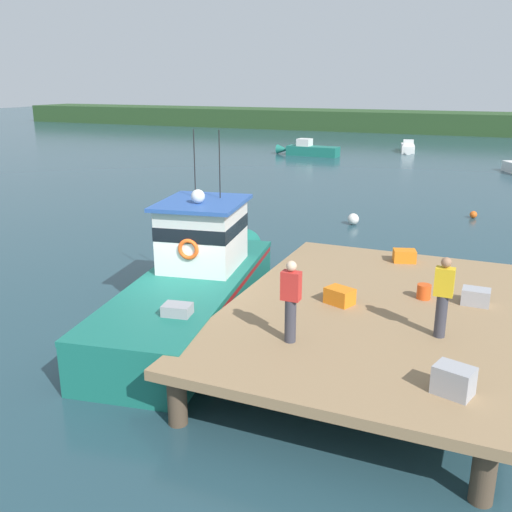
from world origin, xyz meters
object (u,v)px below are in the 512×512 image
Objects in this scene: bait_bucket at (424,292)px; deckhand_by_the_boat at (443,296)px; crate_stack_mid_dock at (454,380)px; crate_stack_near_edge at (476,297)px; mooring_buoy_inshore at (353,219)px; crate_single_by_cleat at (404,256)px; mooring_buoy_channel_marker at (473,215)px; deckhand_further_back at (291,300)px; moored_boat_outer_mooring at (408,148)px; moored_boat_far_right at (309,150)px; mooring_buoy_spare_mooring at (479,268)px; main_fishing_boat at (196,280)px; crate_single_far at (340,296)px.

bait_bucket is 0.21× the size of deckhand_by_the_boat.
crate_stack_mid_dock is 4.25m from crate_stack_near_edge.
mooring_buoy_inshore is at bearing 116.26° from crate_stack_near_edge.
crate_single_by_cleat is 1.83× the size of mooring_buoy_channel_marker.
crate_single_by_cleat is 0.37× the size of deckhand_further_back.
moored_boat_outer_mooring reaches higher than mooring_buoy_inshore.
deckhand_by_the_boat reaches higher than moored_boat_far_right.
mooring_buoy_spare_mooring is at bearing -77.41° from moored_boat_outer_mooring.
crate_stack_near_edge reaches higher than bait_bucket.
mooring_buoy_inshore is at bearing 109.19° from crate_stack_mid_dock.
deckhand_by_the_boat is 1.00× the size of deckhand_further_back.
bait_bucket is at bearing 4.72° from main_fishing_boat.
mooring_buoy_channel_marker is (2.13, 15.58, -1.22)m from crate_single_far.
mooring_buoy_spare_mooring is (5.36, -4.92, -0.05)m from mooring_buoy_inshore.
bait_bucket is 6.44m from mooring_buoy_spare_mooring.
bait_bucket reaches higher than mooring_buoy_spare_mooring.
main_fishing_boat reaches higher than moored_boat_far_right.
moored_boat_far_right reaches higher than moored_boat_outer_mooring.
moored_boat_outer_mooring is 33.79m from mooring_buoy_spare_mooring.
deckhand_by_the_boat is at bearing -73.02° from crate_single_by_cleat.
crate_single_far is 0.14× the size of moored_boat_outer_mooring.
moored_boat_outer_mooring is 11.21× the size of mooring_buoy_spare_mooring.
crate_single_by_cleat is 1.54× the size of mooring_buoy_spare_mooring.
main_fishing_boat is at bearing -96.74° from mooring_buoy_inshore.
mooring_buoy_inshore is at bearing -144.87° from mooring_buoy_channel_marker.
crate_single_far is at bearing -102.53° from crate_single_by_cleat.
crate_single_far is 0.37× the size of deckhand_by_the_boat.
moored_boat_far_right is (-7.29, -5.79, 0.10)m from moored_boat_outer_mooring.
crate_stack_near_edge is at bearing 22.34° from crate_single_far.
crate_single_by_cleat is 0.11× the size of moored_boat_far_right.
mooring_buoy_inshore is (-4.77, -3.35, 0.08)m from mooring_buoy_channel_marker.
mooring_buoy_spare_mooring is (14.66, -27.19, -0.28)m from moored_boat_far_right.
crate_stack_near_edge reaches higher than mooring_buoy_channel_marker.
crate_stack_mid_dock is at bearing -28.77° from main_fishing_boat.
mooring_buoy_channel_marker is at bearing 35.13° from mooring_buoy_inshore.
crate_single_far reaches higher than bait_bucket.
deckhand_further_back is (-3.06, 0.81, 0.62)m from crate_stack_mid_dock.
mooring_buoy_inshore is at bearing 111.25° from bait_bucket.
main_fishing_boat is at bearing 166.42° from deckhand_by_the_boat.
crate_single_by_cleat is at bearing -67.74° from mooring_buoy_inshore.
deckhand_by_the_boat reaches higher than bait_bucket.
deckhand_further_back reaches higher than mooring_buoy_inshore.
main_fishing_boat is at bearing -175.28° from bait_bucket.
main_fishing_boat reaches higher than moored_boat_outer_mooring.
mooring_buoy_inshore is (2.00, -28.07, -0.13)m from moored_boat_outer_mooring.
bait_bucket is 12.03m from mooring_buoy_inshore.
moored_boat_far_right is at bearing -141.56° from moored_boat_outer_mooring.
bait_bucket is 0.69× the size of mooring_buoy_inshore.
crate_stack_near_edge is 3.27m from crate_single_by_cleat.
bait_bucket is (5.71, 0.47, 0.36)m from main_fishing_boat.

